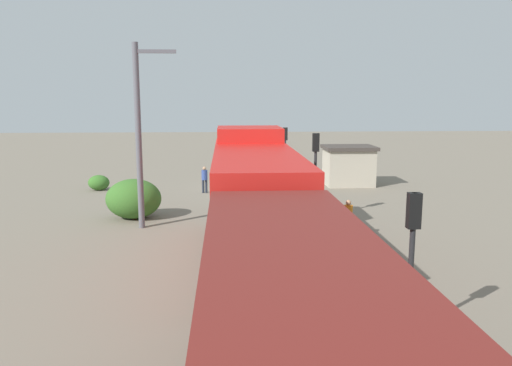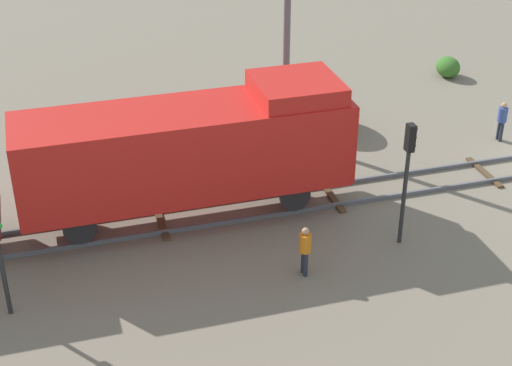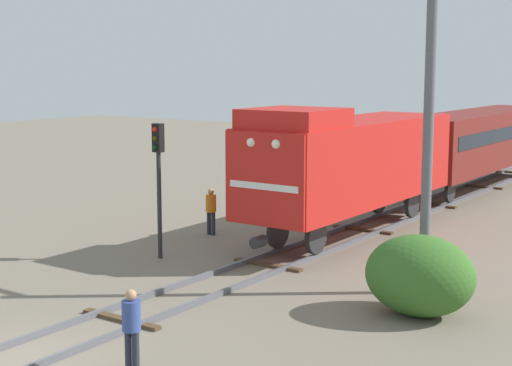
% 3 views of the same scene
% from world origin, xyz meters
% --- Properties ---
extents(ground_plane, '(113.48, 113.48, 0.00)m').
position_xyz_m(ground_plane, '(0.00, 0.00, 0.00)').
color(ground_plane, '#756B5B').
extents(railway_track, '(2.40, 75.65, 0.16)m').
position_xyz_m(railway_track, '(0.00, -0.00, 0.07)').
color(railway_track, '#595960').
rests_on(railway_track, ground).
extents(locomotive, '(2.90, 11.60, 4.60)m').
position_xyz_m(locomotive, '(0.00, 14.58, 2.77)').
color(locomotive, red).
rests_on(locomotive, railway_track).
extents(passenger_car_leading, '(2.84, 14.00, 3.66)m').
position_xyz_m(passenger_car_leading, '(0.00, 27.92, 2.52)').
color(passenger_car_leading, maroon).
rests_on(passenger_car_leading, railway_track).
extents(traffic_signal_mid, '(0.32, 0.34, 4.30)m').
position_xyz_m(traffic_signal_mid, '(-3.40, 8.35, 2.99)').
color(traffic_signal_mid, '#262628').
rests_on(traffic_signal_mid, ground).
extents(traffic_signal_far, '(0.32, 0.34, 3.71)m').
position_xyz_m(traffic_signal_far, '(-3.60, 20.84, 2.60)').
color(traffic_signal_far, '#262628').
rests_on(traffic_signal_far, ground).
extents(worker_near_track, '(0.38, 0.38, 1.70)m').
position_xyz_m(worker_near_track, '(2.40, 1.06, 1.00)').
color(worker_near_track, '#262B38').
rests_on(worker_near_track, ground).
extents(worker_by_signal, '(0.38, 0.38, 1.70)m').
position_xyz_m(worker_by_signal, '(-4.20, 12.00, 1.00)').
color(worker_by_signal, '#262B38').
rests_on(worker_by_signal, ground).
extents(catenary_mast, '(1.94, 0.28, 8.45)m').
position_xyz_m(catenary_mast, '(4.94, 9.61, 4.48)').
color(catenary_mast, '#595960').
rests_on(catenary_mast, ground).
extents(bush_mid, '(2.76, 2.26, 2.01)m').
position_xyz_m(bush_mid, '(5.69, 7.72, 1.00)').
color(bush_mid, '#376726').
rests_on(bush_mid, ground).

